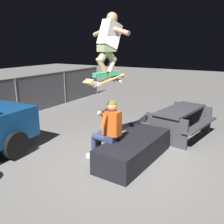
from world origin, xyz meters
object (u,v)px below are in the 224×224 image
at_px(person_sitting_on_ledge, 108,128).
at_px(skateboard, 107,80).
at_px(kicker_ramp, 147,128).
at_px(picnic_table_back, 180,118).
at_px(ledge_box_main, 134,150).
at_px(skater_airborne, 109,42).

distance_m(person_sitting_on_ledge, skateboard, 1.01).
bearing_deg(person_sitting_on_ledge, kicker_ramp, -0.07).
distance_m(kicker_ramp, picnic_table_back, 0.99).
relative_size(ledge_box_main, kicker_ramp, 1.58).
bearing_deg(ledge_box_main, person_sitting_on_ledge, 122.60).
height_order(skateboard, kicker_ramp, skateboard).
relative_size(kicker_ramp, picnic_table_back, 0.66).
bearing_deg(picnic_table_back, ledge_box_main, 167.39).
xyz_separation_m(skateboard, picnic_table_back, (2.36, -0.81, -1.22)).
bearing_deg(skater_airborne, person_sitting_on_ledge, 43.05).
bearing_deg(skateboard, picnic_table_back, -18.93).
bearing_deg(skateboard, ledge_box_main, -40.07).
bearing_deg(skater_airborne, skateboard, 165.37).
distance_m(ledge_box_main, picnic_table_back, 1.97).
relative_size(person_sitting_on_ledge, picnic_table_back, 0.69).
xyz_separation_m(skater_airborne, kicker_ramp, (2.28, 0.09, -2.35)).
distance_m(person_sitting_on_ledge, picnic_table_back, 2.39).
bearing_deg(skateboard, kicker_ramp, 1.95).
bearing_deg(kicker_ramp, skateboard, -178.05).
bearing_deg(picnic_table_back, skateboard, 161.07).
relative_size(ledge_box_main, picnic_table_back, 1.05).
relative_size(ledge_box_main, skater_airborne, 1.78).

